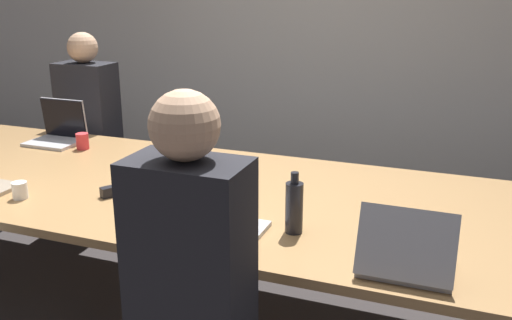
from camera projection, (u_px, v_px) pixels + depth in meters
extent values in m
plane|color=#383333|center=(194.00, 312.00, 3.09)|extent=(24.00, 24.00, 0.00)
cube|color=beige|center=(317.00, 20.00, 4.79)|extent=(12.00, 0.06, 2.80)
cube|color=#9E7547|center=(190.00, 191.00, 2.88)|extent=(3.98, 1.37, 0.04)
cube|color=#B7B7BC|center=(406.00, 267.00, 2.05)|extent=(0.33, 0.25, 0.02)
cube|color=#B7B7BC|center=(406.00, 245.00, 1.93)|extent=(0.33, 0.10, 0.24)
cube|color=black|center=(406.00, 244.00, 1.94)|extent=(0.33, 0.10, 0.23)
cube|color=#B7B7BC|center=(223.00, 228.00, 2.37)|extent=(0.35, 0.23, 0.02)
cube|color=#B7B7BC|center=(210.00, 209.00, 2.23)|extent=(0.36, 0.03, 0.24)
cube|color=silver|center=(211.00, 208.00, 2.24)|extent=(0.35, 0.03, 0.23)
cube|color=#232328|center=(190.00, 264.00, 1.90)|extent=(0.40, 0.24, 0.72)
sphere|color=tan|center=(184.00, 126.00, 1.76)|extent=(0.23, 0.23, 0.23)
cylinder|color=#232328|center=(160.00, 213.00, 2.43)|extent=(0.09, 0.09, 0.09)
cylinder|color=black|center=(294.00, 208.00, 2.32)|extent=(0.07, 0.07, 0.21)
cylinder|color=black|center=(295.00, 178.00, 2.28)|extent=(0.03, 0.03, 0.05)
cylinder|color=white|center=(20.00, 190.00, 2.71)|extent=(0.07, 0.07, 0.08)
cube|color=#B7B7BC|center=(54.00, 143.00, 3.62)|extent=(0.32, 0.25, 0.02)
cube|color=#B7B7BC|center=(65.00, 118.00, 3.69)|extent=(0.32, 0.04, 0.25)
cube|color=black|center=(63.00, 118.00, 3.68)|extent=(0.32, 0.03, 0.25)
cube|color=#2D2D38|center=(95.00, 191.00, 4.24)|extent=(0.32, 0.24, 0.45)
cube|color=#232328|center=(88.00, 114.00, 4.06)|extent=(0.40, 0.24, 0.72)
sphere|color=tan|center=(83.00, 48.00, 3.92)|extent=(0.21, 0.21, 0.21)
cylinder|color=red|center=(82.00, 141.00, 3.51)|extent=(0.08, 0.08, 0.10)
cube|color=black|center=(116.00, 190.00, 2.76)|extent=(0.12, 0.15, 0.05)
cube|color=#2D4C8C|center=(190.00, 186.00, 2.85)|extent=(0.24, 0.22, 0.02)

